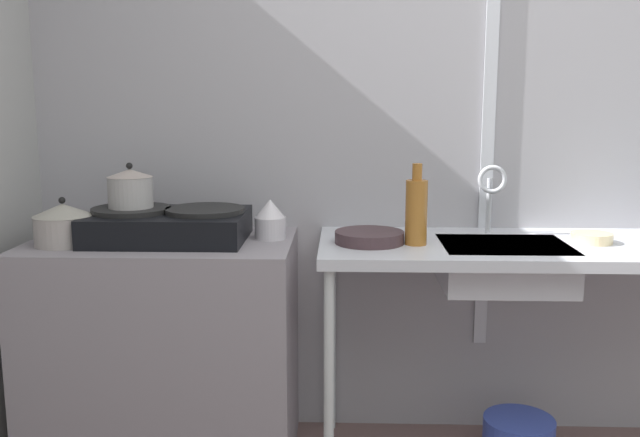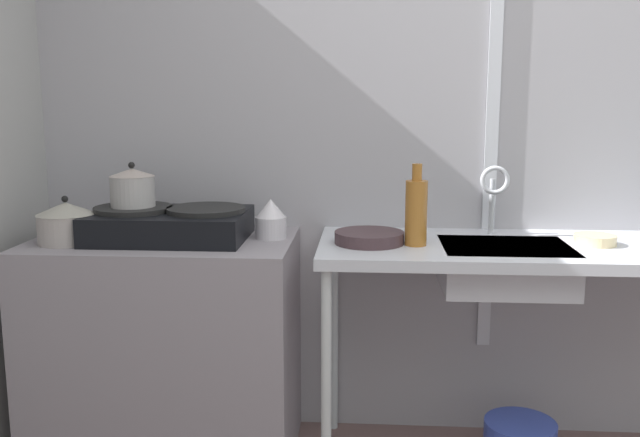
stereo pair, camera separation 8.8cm
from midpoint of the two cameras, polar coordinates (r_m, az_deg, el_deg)
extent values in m
cube|color=#9D9CA2|center=(2.88, 12.70, 6.97)|extent=(4.43, 0.10, 2.48)
cube|color=silver|center=(2.82, 12.88, 9.43)|extent=(0.05, 0.01, 1.98)
cube|color=gray|center=(2.75, -13.48, -10.51)|extent=(0.97, 0.59, 0.86)
cube|color=silver|center=(2.65, 18.46, -2.35)|extent=(1.77, 0.59, 0.04)
cylinder|color=silver|center=(2.43, -0.34, -13.53)|extent=(0.04, 0.04, 0.82)
cylinder|color=silver|center=(2.90, 0.07, -9.56)|extent=(0.04, 0.04, 0.82)
cube|color=black|center=(2.62, -13.28, -0.64)|extent=(0.57, 0.40, 0.10)
cylinder|color=black|center=(2.65, -16.18, 0.69)|extent=(0.29, 0.29, 0.02)
cylinder|color=black|center=(2.57, -10.41, 0.67)|extent=(0.29, 0.29, 0.02)
cylinder|color=#A19E9D|center=(2.64, -16.25, 2.09)|extent=(0.16, 0.16, 0.11)
cone|color=#A89A92|center=(2.63, -16.32, 3.61)|extent=(0.16, 0.16, 0.03)
sphere|color=black|center=(2.63, -16.35, 4.18)|extent=(0.02, 0.02, 0.02)
cylinder|color=#A39B97|center=(2.65, -21.22, -0.92)|extent=(0.20, 0.20, 0.11)
cone|color=#9C988C|center=(2.64, -21.32, 0.68)|extent=(0.21, 0.21, 0.04)
sphere|color=black|center=(2.63, -21.37, 1.40)|extent=(0.02, 0.02, 0.02)
cylinder|color=silver|center=(2.59, -5.08, -0.78)|extent=(0.12, 0.12, 0.08)
cone|color=silver|center=(2.58, -5.10, 0.84)|extent=(0.11, 0.11, 0.07)
cube|color=silver|center=(2.58, 13.94, -3.76)|extent=(0.45, 0.37, 0.16)
cylinder|color=silver|center=(2.75, 12.81, 1.04)|extent=(0.02, 0.02, 0.21)
torus|color=silver|center=(2.69, 13.08, 3.14)|extent=(0.11, 0.02, 0.11)
cylinder|color=#3E2C30|center=(2.51, 3.08, -1.54)|extent=(0.25, 0.25, 0.04)
cylinder|color=beige|center=(2.68, 20.56, -1.49)|extent=(0.15, 0.15, 0.04)
cylinder|color=#9D6225|center=(2.48, 6.91, 0.49)|extent=(0.08, 0.08, 0.23)
cylinder|color=#9D6225|center=(2.46, 6.98, 3.83)|extent=(0.04, 0.04, 0.06)
camera|label=1|loc=(0.04, -91.00, -0.17)|focal=38.91mm
camera|label=2|loc=(0.04, 89.00, 0.17)|focal=38.91mm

